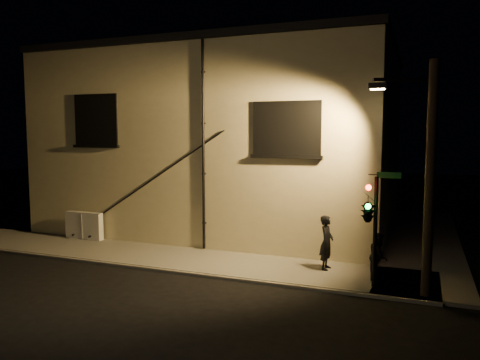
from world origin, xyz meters
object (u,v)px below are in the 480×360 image
at_px(traffic_signal, 368,210).
at_px(streetlamp_pole, 426,174).
at_px(pedestrian_b, 379,256).
at_px(pedestrian_a, 327,242).
at_px(utility_cabinet, 84,225).

distance_m(traffic_signal, streetlamp_pole, 1.96).
height_order(pedestrian_b, streetlamp_pole, streetlamp_pole).
relative_size(pedestrian_a, pedestrian_b, 1.23).
distance_m(utility_cabinet, pedestrian_b, 12.80).
distance_m(pedestrian_a, pedestrian_b, 1.87).
xyz_separation_m(pedestrian_a, streetlamp_pole, (3.09, -1.51, 2.60)).
xyz_separation_m(pedestrian_a, traffic_signal, (1.51, -1.40, 1.44)).
bearing_deg(pedestrian_a, pedestrian_b, -105.00).
xyz_separation_m(pedestrian_b, traffic_signal, (-0.27, -0.86, 1.62)).
relative_size(utility_cabinet, streetlamp_pole, 0.27).
bearing_deg(pedestrian_a, traffic_signal, -130.95).
distance_m(pedestrian_a, streetlamp_pole, 4.31).
height_order(pedestrian_b, traffic_signal, traffic_signal).
height_order(utility_cabinet, pedestrian_a, pedestrian_a).
distance_m(utility_cabinet, traffic_signal, 12.77).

